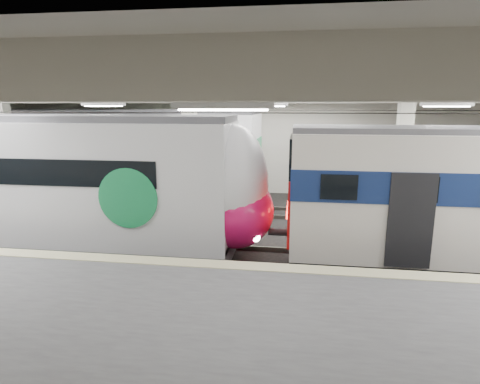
# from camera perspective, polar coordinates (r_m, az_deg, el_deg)

# --- Properties ---
(station_hall) EXTENTS (36.00, 24.00, 5.75)m
(station_hall) POSITION_cam_1_polar(r_m,az_deg,el_deg) (10.79, 1.83, 3.22)
(station_hall) COLOR black
(station_hall) RESTS_ON ground
(modern_emu) EXTENTS (14.39, 2.97, 4.61)m
(modern_emu) POSITION_cam_1_polar(r_m,az_deg,el_deg) (14.56, -21.91, 0.83)
(modern_emu) COLOR silver
(modern_emu) RESTS_ON ground
(far_train) EXTENTS (14.98, 3.60, 4.71)m
(far_train) POSITION_cam_1_polar(r_m,az_deg,el_deg) (20.21, -18.98, 4.57)
(far_train) COLOR silver
(far_train) RESTS_ON ground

